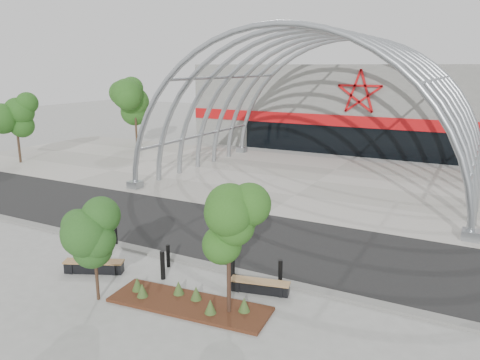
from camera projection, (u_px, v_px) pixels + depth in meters
The scene contains 18 objects.
ground at pixel (195, 261), 19.44m from camera, with size 140.00×140.00×0.00m, color gray.
road at pixel (235, 234), 22.44m from camera, with size 140.00×7.00×0.02m, color black.
forecourt at pixel (317, 181), 32.71m from camera, with size 60.00×17.00×0.04m, color #9F9C91.
kerb at pixel (191, 262), 19.22m from camera, with size 60.00×0.50×0.12m, color slate.
arena_building at pixel (378, 105), 47.13m from camera, with size 34.00×15.24×8.00m.
vault_canopy at pixel (317, 181), 32.71m from camera, with size 20.80×15.80×20.36m.
planting_bed at pixel (187, 301), 15.83m from camera, with size 5.70×2.25×0.59m.
street_tree_0 at pixel (93, 230), 15.64m from camera, with size 1.55×1.55×3.53m.
street_tree_1 at pixel (229, 232), 14.58m from camera, with size 1.69×1.69×3.99m.
bench_0 at pixel (94, 267), 18.31m from camera, with size 2.32×1.43×0.49m.
bench_1 at pixel (260, 287), 16.70m from camera, with size 2.19×0.94×0.45m.
bollard_0 at pixel (116, 237), 20.91m from camera, with size 0.14×0.14×0.87m, color black.
bollard_1 at pixel (168, 256), 18.77m from camera, with size 0.15×0.15×0.94m, color black.
bollard_2 at pixel (163, 265), 17.67m from camera, with size 0.18×0.18×1.12m, color black.
bollard_3 at pixel (233, 265), 17.86m from camera, with size 0.15×0.15×0.95m, color black.
bollard_4 at pixel (280, 273), 17.22m from camera, with size 0.15×0.15×0.96m, color black.
bg_tree_0 at pixel (135, 101), 44.63m from camera, with size 3.00×3.00×6.45m.
bg_tree_2 at pixel (16, 116), 38.09m from camera, with size 2.55×2.55×5.38m.
Camera 1 is at (10.20, -15.05, 7.91)m, focal length 35.00 mm.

